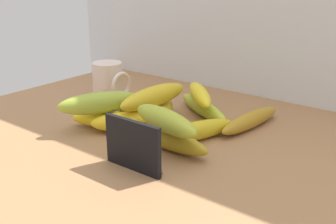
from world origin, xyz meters
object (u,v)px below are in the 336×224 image
banana_11 (200,94)px  banana_10 (165,120)px  banana_1 (137,121)px  banana_0 (130,109)px  banana_4 (203,108)px  banana_7 (250,120)px  banana_6 (163,137)px  banana_3 (162,114)px  banana_9 (154,96)px  coffee_mug (109,82)px  banana_5 (196,131)px  banana_2 (106,121)px  chalkboard_sign (133,147)px  banana_8 (100,103)px

banana_11 → banana_10: bearing=-74.4°
banana_1 → banana_11: (5.03, 14.42, 2.96)cm
banana_0 → banana_4: 15.93cm
banana_1 → banana_7: 22.76cm
banana_6 → banana_1: bearing=162.9°
banana_3 → banana_9: size_ratio=1.02×
coffee_mug → banana_10: (29.12, -15.10, 1.31)cm
banana_0 → banana_5: banana_0 is taller
coffee_mug → banana_0: size_ratio=0.53×
banana_1 → banana_7: (16.64, 15.52, -0.52)cm
banana_2 → banana_3: (6.77, 9.30, 0.26)cm
banana_0 → banana_10: bearing=-27.8°
banana_2 → banana_10: size_ratio=0.94×
coffee_mug → banana_3: (19.82, -4.42, -2.66)cm
banana_4 → banana_7: size_ratio=1.03×
banana_0 → coffee_mug: bearing=153.1°
banana_4 → banana_1: bearing=-107.5°
banana_1 → banana_2: 6.48cm
banana_1 → banana_10: bearing=-21.4°
banana_2 → banana_7: bearing=38.8°
coffee_mug → banana_5: coffee_mug is taller
chalkboard_sign → banana_5: 16.14cm
banana_8 → banana_7: bearing=39.0°
banana_11 → banana_6: bearing=-77.8°
banana_5 → banana_11: banana_11 is taller
coffee_mug → banana_6: bearing=-26.5°
banana_1 → banana_3: 6.77cm
banana_6 → banana_0: bearing=153.9°
coffee_mug → banana_6: coffee_mug is taller
banana_3 → banana_9: banana_9 is taller
coffee_mug → banana_7: bearing=7.0°
banana_1 → chalkboard_sign: bearing=-50.3°
banana_3 → banana_5: size_ratio=1.09×
coffee_mug → banana_5: bearing=-13.8°
banana_0 → banana_2: banana_0 is taller
banana_5 → banana_10: 8.75cm
banana_0 → banana_6: (15.10, -7.41, -0.05)cm
banana_3 → banana_11: bearing=61.6°
banana_0 → banana_9: banana_9 is taller
coffee_mug → banana_0: (12.60, -6.40, -2.60)cm
banana_7 → banana_1: bearing=-137.0°
chalkboard_sign → banana_5: (1.21, 15.96, -2.06)cm
coffee_mug → banana_11: 24.23cm
banana_1 → banana_4: bearing=72.5°
banana_4 → banana_6: 18.93cm
banana_8 → coffee_mug: bearing=130.4°
coffee_mug → chalkboard_sign: bearing=-38.8°
banana_8 → banana_9: banana_9 is taller
banana_6 → banana_4: bearing=101.3°
banana_7 → banana_9: size_ratio=1.02×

